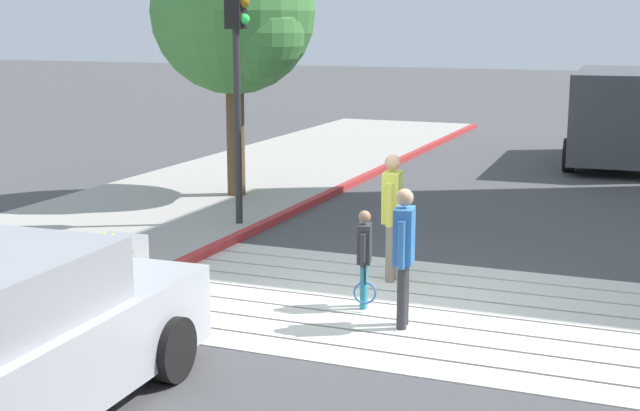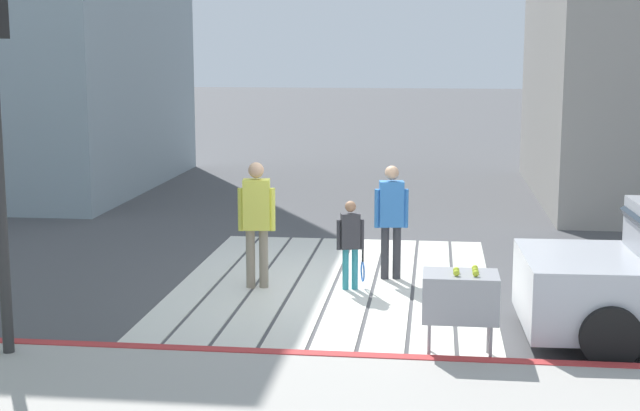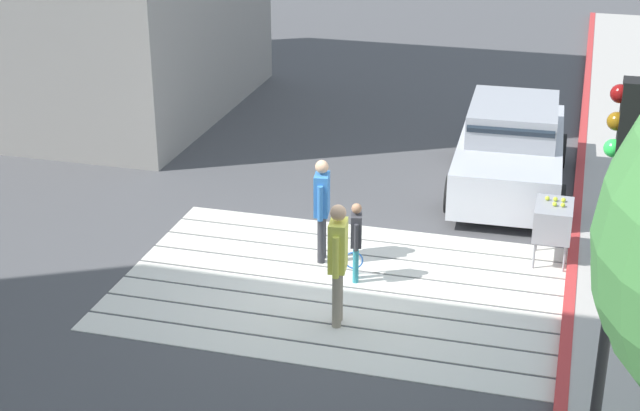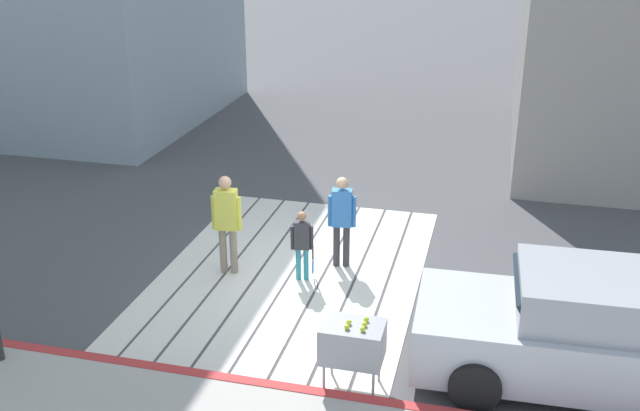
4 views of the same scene
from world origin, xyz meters
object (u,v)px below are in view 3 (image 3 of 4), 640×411
Objects in this scene: pedestrian_adult_lead at (338,256)px; pedestrian_child_with_racket at (356,238)px; car_parked_near_curb at (511,150)px; tennis_ball_cart at (553,220)px; pedestrian_adult_trailing at (322,203)px; traffic_light_corner at (621,200)px.

pedestrian_child_with_racket is (0.06, -1.30, -0.33)m from pedestrian_adult_lead.
car_parked_near_curb is at bearing -107.59° from pedestrian_adult_lead.
tennis_ball_cart is at bearing 107.30° from car_parked_near_curb.
car_parked_near_curb reaches higher than pedestrian_child_with_racket.
pedestrian_adult_trailing reaches higher than pedestrian_child_with_racket.
pedestrian_adult_trailing is (0.72, -1.81, -0.06)m from pedestrian_adult_lead.
pedestrian_child_with_racket is (2.74, 1.41, -0.00)m from tennis_ball_cart.
pedestrian_child_with_racket is at bearing 27.33° from tennis_ball_cart.
pedestrian_adult_trailing is (3.39, 0.90, 0.26)m from tennis_ball_cart.
pedestrian_child_with_racket is at bearing 66.93° from car_parked_near_curb.
car_parked_near_curb is 3.50× the size of pedestrian_child_with_racket.
traffic_light_corner reaches higher than pedestrian_adult_lead.
pedestrian_adult_trailing is at bearing -38.07° from pedestrian_child_with_racket.
car_parked_near_curb is at bearing -113.07° from pedestrian_child_with_racket.
traffic_light_corner is 2.41× the size of pedestrian_adult_lead.
tennis_ball_cart is at bearing -134.64° from pedestrian_adult_lead.
car_parked_near_curb is 3.03m from tennis_ball_cart.
tennis_ball_cart is at bearing -165.17° from pedestrian_adult_trailing.
pedestrian_adult_lead is 1.41× the size of pedestrian_child_with_racket.
pedestrian_adult_lead is at bearing 92.57° from pedestrian_child_with_racket.
tennis_ball_cart is 0.82× the size of pedestrian_child_with_racket.
pedestrian_child_with_racket reaches higher than tennis_ball_cart.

